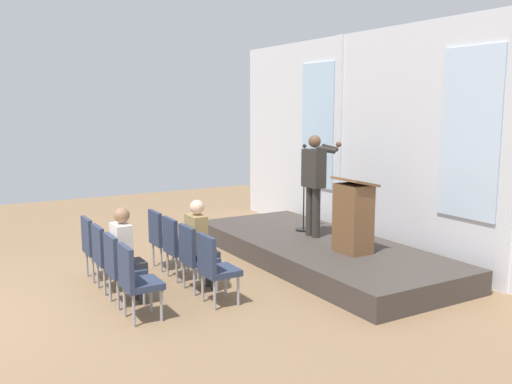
{
  "coord_description": "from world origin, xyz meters",
  "views": [
    {
      "loc": [
        7.18,
        -0.25,
        2.57
      ],
      "look_at": [
        -0.1,
        4.01,
        1.25
      ],
      "focal_mm": 38.91,
      "sensor_mm": 36.0,
      "label": 1
    }
  ],
  "objects_px": {
    "chair_r0_c1": "(177,244)",
    "chair_r1_c3": "(135,278)",
    "mic_stand": "(304,212)",
    "audience_r0_c2": "(200,240)",
    "audience_r1_c2": "(126,250)",
    "lectern": "(353,217)",
    "chair_r1_c2": "(120,265)",
    "chair_r0_c0": "(162,236)",
    "chair_r1_c0": "(95,244)",
    "speaker": "(314,178)",
    "chair_r0_c3": "(215,265)",
    "chair_r0_c2": "(195,254)",
    "chair_r1_c1": "(107,254)"
  },
  "relations": [
    {
      "from": "chair_r0_c2",
      "to": "chair_r1_c1",
      "type": "relative_size",
      "value": 1.0
    },
    {
      "from": "speaker",
      "to": "chair_r1_c2",
      "type": "bearing_deg",
      "value": -79.45
    },
    {
      "from": "chair_r0_c0",
      "to": "chair_r1_c2",
      "type": "relative_size",
      "value": 1.0
    },
    {
      "from": "mic_stand",
      "to": "audience_r1_c2",
      "type": "xyz_separation_m",
      "value": [
        1.11,
        -3.59,
        0.03
      ]
    },
    {
      "from": "mic_stand",
      "to": "chair_r0_c2",
      "type": "distance_m",
      "value": 2.85
    },
    {
      "from": "speaker",
      "to": "chair_r1_c0",
      "type": "distance_m",
      "value": 3.71
    },
    {
      "from": "chair_r0_c1",
      "to": "chair_r1_c3",
      "type": "xyz_separation_m",
      "value": [
        1.25,
        -1.05,
        0.0
      ]
    },
    {
      "from": "chair_r0_c3",
      "to": "audience_r1_c2",
      "type": "height_order",
      "value": "audience_r1_c2"
    },
    {
      "from": "chair_r0_c2",
      "to": "chair_r1_c0",
      "type": "relative_size",
      "value": 1.0
    },
    {
      "from": "speaker",
      "to": "chair_r0_c3",
      "type": "height_order",
      "value": "speaker"
    },
    {
      "from": "chair_r0_c1",
      "to": "audience_r0_c2",
      "type": "relative_size",
      "value": 0.73
    },
    {
      "from": "audience_r0_c2",
      "to": "chair_r0_c2",
      "type": "bearing_deg",
      "value": -90.0
    },
    {
      "from": "chair_r0_c1",
      "to": "chair_r0_c3",
      "type": "bearing_deg",
      "value": 0.0
    },
    {
      "from": "lectern",
      "to": "chair_r0_c3",
      "type": "bearing_deg",
      "value": -86.84
    },
    {
      "from": "mic_stand",
      "to": "chair_r0_c3",
      "type": "height_order",
      "value": "mic_stand"
    },
    {
      "from": "chair_r0_c2",
      "to": "audience_r0_c2",
      "type": "bearing_deg",
      "value": 90.0
    },
    {
      "from": "chair_r0_c1",
      "to": "chair_r1_c3",
      "type": "relative_size",
      "value": 1.0
    },
    {
      "from": "chair_r1_c1",
      "to": "chair_r0_c3",
      "type": "bearing_deg",
      "value": 39.98
    },
    {
      "from": "speaker",
      "to": "chair_r1_c3",
      "type": "relative_size",
      "value": 1.84
    },
    {
      "from": "speaker",
      "to": "chair_r0_c0",
      "type": "relative_size",
      "value": 1.84
    },
    {
      "from": "speaker",
      "to": "chair_r0_c3",
      "type": "xyz_separation_m",
      "value": [
        1.29,
        -2.52,
        -0.82
      ]
    },
    {
      "from": "lectern",
      "to": "speaker",
      "type": "bearing_deg",
      "value": 174.55
    },
    {
      "from": "chair_r0_c0",
      "to": "chair_r1_c0",
      "type": "height_order",
      "value": "same"
    },
    {
      "from": "chair_r1_c0",
      "to": "audience_r0_c2",
      "type": "bearing_deg",
      "value": 42.14
    },
    {
      "from": "chair_r0_c2",
      "to": "audience_r0_c2",
      "type": "relative_size",
      "value": 0.73
    },
    {
      "from": "chair_r1_c3",
      "to": "lectern",
      "type": "bearing_deg",
      "value": 92.2
    },
    {
      "from": "mic_stand",
      "to": "chair_r0_c2",
      "type": "bearing_deg",
      "value": -67.11
    },
    {
      "from": "chair_r1_c1",
      "to": "audience_r1_c2",
      "type": "distance_m",
      "value": 0.66
    },
    {
      "from": "chair_r0_c1",
      "to": "chair_r1_c0",
      "type": "height_order",
      "value": "same"
    },
    {
      "from": "lectern",
      "to": "chair_r1_c3",
      "type": "height_order",
      "value": "lectern"
    },
    {
      "from": "mic_stand",
      "to": "audience_r0_c2",
      "type": "height_order",
      "value": "mic_stand"
    },
    {
      "from": "lectern",
      "to": "chair_r1_c3",
      "type": "xyz_separation_m",
      "value": [
        0.13,
        -3.46,
        -0.37
      ]
    },
    {
      "from": "chair_r1_c2",
      "to": "mic_stand",
      "type": "bearing_deg",
      "value": 106.77
    },
    {
      "from": "lectern",
      "to": "chair_r1_c1",
      "type": "xyz_separation_m",
      "value": [
        -1.12,
        -3.46,
        -0.37
      ]
    },
    {
      "from": "chair_r1_c2",
      "to": "chair_r1_c3",
      "type": "bearing_deg",
      "value": 0.0
    },
    {
      "from": "speaker",
      "to": "chair_r1_c2",
      "type": "height_order",
      "value": "speaker"
    },
    {
      "from": "chair_r0_c3",
      "to": "chair_r1_c0",
      "type": "bearing_deg",
      "value": -150.8
    },
    {
      "from": "audience_r1_c2",
      "to": "chair_r1_c3",
      "type": "height_order",
      "value": "audience_r1_c2"
    },
    {
      "from": "mic_stand",
      "to": "audience_r0_c2",
      "type": "distance_m",
      "value": 2.77
    },
    {
      "from": "mic_stand",
      "to": "audience_r1_c2",
      "type": "bearing_deg",
      "value": -72.86
    },
    {
      "from": "chair_r0_c2",
      "to": "chair_r1_c0",
      "type": "distance_m",
      "value": 1.64
    },
    {
      "from": "chair_r0_c0",
      "to": "chair_r1_c1",
      "type": "bearing_deg",
      "value": -59.19
    },
    {
      "from": "audience_r1_c2",
      "to": "lectern",
      "type": "bearing_deg",
      "value": 81.68
    },
    {
      "from": "audience_r0_c2",
      "to": "chair_r1_c3",
      "type": "distance_m",
      "value": 1.31
    },
    {
      "from": "chair_r0_c3",
      "to": "chair_r1_c3",
      "type": "bearing_deg",
      "value": -90.0
    },
    {
      "from": "lectern",
      "to": "chair_r1_c2",
      "type": "xyz_separation_m",
      "value": [
        -0.49,
        -3.46,
        -0.37
      ]
    },
    {
      "from": "chair_r0_c0",
      "to": "chair_r1_c0",
      "type": "bearing_deg",
      "value": -90.0
    },
    {
      "from": "audience_r0_c2",
      "to": "chair_r0_c3",
      "type": "bearing_deg",
      "value": -7.55
    },
    {
      "from": "chair_r1_c0",
      "to": "chair_r1_c2",
      "type": "xyz_separation_m",
      "value": [
        1.25,
        0.0,
        0.0
      ]
    },
    {
      "from": "speaker",
      "to": "chair_r0_c0",
      "type": "xyz_separation_m",
      "value": [
        -0.59,
        -2.52,
        -0.82
      ]
    }
  ]
}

